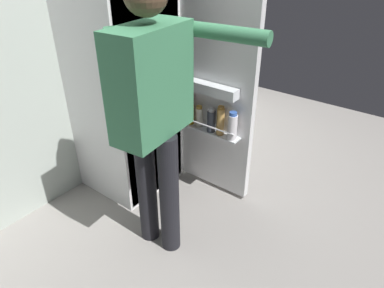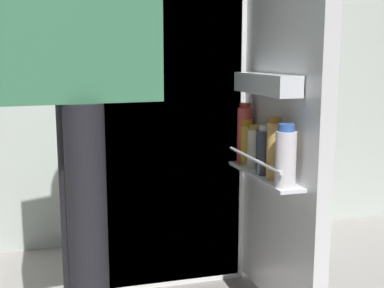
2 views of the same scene
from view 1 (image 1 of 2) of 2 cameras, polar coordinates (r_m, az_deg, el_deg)
The scene contains 4 objects.
ground_plane at distance 2.70m, azimuth -1.43°, elevation -9.62°, with size 5.04×5.04×0.00m, color gray.
kitchen_wall at distance 2.74m, azimuth -17.20°, elevation 19.71°, with size 4.40×0.10×2.57m, color beige.
refrigerator at distance 2.57m, azimuth -9.81°, elevation 10.11°, with size 0.66×1.17×1.72m.
person at distance 1.87m, azimuth -6.32°, elevation 6.61°, with size 0.61×0.76×1.63m.
Camera 1 is at (-1.60, -1.30, 1.74)m, focal length 32.65 mm.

